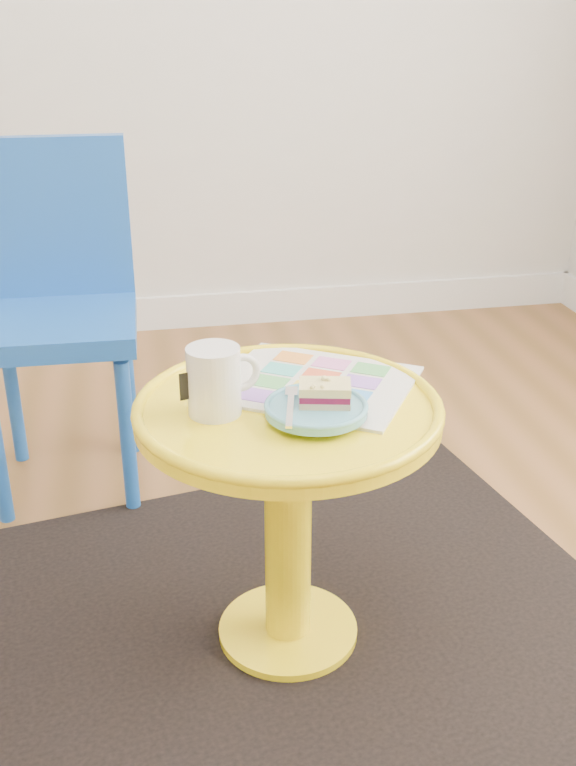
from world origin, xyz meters
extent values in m
cube|color=white|center=(0.00, 1.99, 0.06)|extent=(4.00, 0.02, 0.12)
cube|color=black|center=(0.57, 0.31, 0.00)|extent=(1.47, 1.31, 0.01)
cylinder|color=yellow|center=(0.57, 0.31, 0.01)|extent=(0.26, 0.26, 0.02)
cylinder|color=yellow|center=(0.57, 0.31, 0.24)|extent=(0.08, 0.08, 0.43)
cylinder|color=yellow|center=(0.57, 0.31, 0.47)|extent=(0.51, 0.51, 0.03)
cylinder|color=#1A53AF|center=(0.29, 0.81, 0.19)|extent=(0.03, 0.03, 0.37)
cylinder|color=#1A53AF|center=(0.01, 1.10, 0.19)|extent=(0.03, 0.03, 0.37)
cylinder|color=#1A53AF|center=(0.30, 1.09, 0.19)|extent=(0.03, 0.03, 0.37)
cube|color=#1A53AF|center=(0.15, 0.95, 0.41)|extent=(0.37, 0.37, 0.05)
cube|color=#1A53AF|center=(0.16, 1.11, 0.62)|extent=(0.36, 0.05, 0.38)
cube|color=silver|center=(0.63, 0.38, 0.48)|extent=(0.41, 0.40, 0.01)
cylinder|color=silver|center=(0.44, 0.30, 0.54)|extent=(0.09, 0.09, 0.11)
torus|color=silver|center=(0.49, 0.31, 0.54)|extent=(0.07, 0.03, 0.07)
cylinder|color=#D1B78C|center=(0.44, 0.30, 0.59)|extent=(0.08, 0.08, 0.01)
cylinder|color=#559EB4|center=(0.60, 0.25, 0.49)|extent=(0.06, 0.06, 0.01)
cylinder|color=#559EB4|center=(0.60, 0.25, 0.50)|extent=(0.16, 0.16, 0.01)
cube|color=#D3BC8C|center=(0.61, 0.25, 0.51)|extent=(0.09, 0.07, 0.01)
cube|color=maroon|center=(0.61, 0.25, 0.52)|extent=(0.09, 0.07, 0.01)
cube|color=#EADB8C|center=(0.61, 0.25, 0.53)|extent=(0.09, 0.07, 0.01)
cube|color=silver|center=(0.55, 0.23, 0.51)|extent=(0.04, 0.11, 0.00)
cube|color=silver|center=(0.57, 0.30, 0.51)|extent=(0.03, 0.04, 0.00)
camera|label=1|loc=(0.33, -0.93, 1.09)|focal=40.00mm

